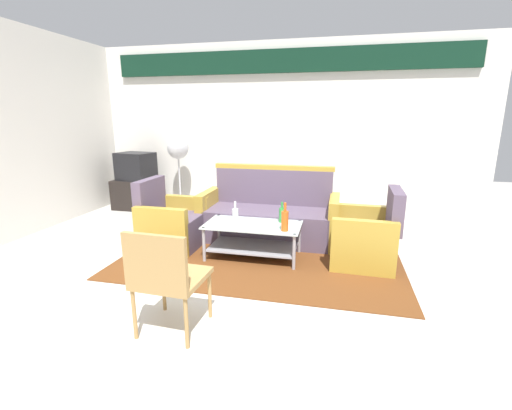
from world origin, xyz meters
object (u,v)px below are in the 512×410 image
at_px(armchair_left, 171,225).
at_px(coffee_table, 253,235).
at_px(television, 136,166).
at_px(bottle_orange, 285,220).
at_px(tv_stand, 138,194).
at_px(pedestal_fan, 178,153).
at_px(wicker_chair, 166,274).
at_px(armchair_right, 366,239).
at_px(bottle_clear, 235,217).
at_px(cup, 249,223).
at_px(bottle_green, 282,215).
at_px(couch, 269,216).

bearing_deg(armchair_left, coffee_table, 84.85).
relative_size(coffee_table, television, 1.63).
bearing_deg(bottle_orange, armchair_left, 169.01).
xyz_separation_m(tv_stand, television, (0.00, 0.00, 0.50)).
height_order(pedestal_fan, wicker_chair, pedestal_fan).
height_order(armchair_right, coffee_table, armchair_right).
xyz_separation_m(armchair_right, coffee_table, (-1.27, -0.13, -0.02)).
height_order(armchair_right, tv_stand, armchair_right).
bearing_deg(television, pedestal_fan, -165.14).
height_order(coffee_table, bottle_orange, bottle_orange).
relative_size(bottle_clear, cup, 2.86).
xyz_separation_m(bottle_clear, cup, (0.16, -0.00, -0.06)).
bearing_deg(pedestal_fan, bottle_green, -38.98).
xyz_separation_m(coffee_table, wicker_chair, (-0.27, -1.62, 0.22)).
bearing_deg(cup, bottle_orange, -6.17).
height_order(television, pedestal_fan, pedestal_fan).
distance_m(armchair_left, wicker_chair, 1.93).
relative_size(coffee_table, wicker_chair, 1.31).
xyz_separation_m(tv_stand, wicker_chair, (2.27, -3.38, 0.23)).
height_order(cup, pedestal_fan, pedestal_fan).
height_order(coffee_table, pedestal_fan, pedestal_fan).
distance_m(armchair_left, television, 2.24).
relative_size(armchair_right, television, 1.26).
relative_size(armchair_left, armchair_right, 1.00).
distance_m(bottle_orange, pedestal_fan, 2.95).
xyz_separation_m(armchair_right, bottle_green, (-0.96, 0.02, 0.21)).
bearing_deg(couch, pedestal_fan, -31.58).
distance_m(bottle_clear, tv_stand, 3.03).
height_order(bottle_green, television, television).
xyz_separation_m(armchair_right, cup, (-1.29, -0.25, 0.17)).
relative_size(bottle_green, wicker_chair, 0.29).
bearing_deg(cup, bottle_green, 39.10).
bearing_deg(bottle_green, couch, 115.38).
bearing_deg(tv_stand, television, 78.56).
bearing_deg(wicker_chair, television, 126.46).
bearing_deg(tv_stand, couch, -22.65).
distance_m(couch, bottle_orange, 0.93).
height_order(bottle_green, pedestal_fan, pedestal_fan).
bearing_deg(bottle_green, wicker_chair, -108.22).
bearing_deg(tv_stand, bottle_orange, -33.30).
xyz_separation_m(coffee_table, bottle_clear, (-0.18, -0.13, 0.25)).
relative_size(couch, television, 2.68).
distance_m(coffee_table, cup, 0.23).
height_order(television, wicker_chair, television).
bearing_deg(armchair_right, wicker_chair, 140.56).
relative_size(couch, bottle_clear, 6.32).
height_order(coffee_table, bottle_clear, bottle_clear).
bearing_deg(bottle_clear, cup, -0.12).
relative_size(couch, bottle_green, 7.49).
relative_size(armchair_left, bottle_orange, 2.72).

